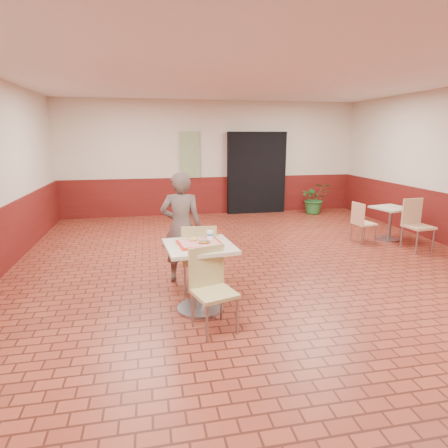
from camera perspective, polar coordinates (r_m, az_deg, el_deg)
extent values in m
cube|color=maroon|center=(5.70, 6.86, -8.36)|extent=(8.00, 10.00, 0.01)
cube|color=white|center=(5.38, 7.82, 22.89)|extent=(8.00, 10.00, 0.01)
cube|color=beige|center=(10.18, -1.78, 9.96)|extent=(8.00, 0.01, 3.00)
cube|color=#591311|center=(10.27, -1.72, 4.38)|extent=(8.00, 0.04, 1.00)
cube|color=black|center=(10.36, 4.97, 7.76)|extent=(1.60, 0.22, 2.20)
cube|color=gray|center=(10.03, -5.16, 10.44)|extent=(0.50, 0.03, 1.20)
cube|color=beige|center=(4.47, -3.77, -3.42)|extent=(0.79, 0.79, 0.04)
cylinder|color=gray|center=(4.61, -3.69, -8.38)|extent=(0.09, 0.09, 0.79)
cylinder|color=gray|center=(4.76, -3.63, -12.62)|extent=(0.57, 0.57, 0.03)
cube|color=tan|center=(4.11, -1.48, -10.53)|extent=(0.53, 0.53, 0.04)
cube|color=tan|center=(4.18, -2.70, -6.44)|extent=(0.41, 0.15, 0.46)
cylinder|color=gray|center=(4.00, -2.63, -14.93)|extent=(0.03, 0.03, 0.41)
cylinder|color=gray|center=(4.15, 2.01, -13.80)|extent=(0.03, 0.03, 0.41)
cylinder|color=gray|center=(4.29, -4.80, -12.87)|extent=(0.03, 0.03, 0.41)
cylinder|color=gray|center=(4.43, -0.42, -11.93)|extent=(0.03, 0.03, 0.41)
cube|color=tan|center=(5.09, -3.85, -5.46)|extent=(0.49, 0.49, 0.04)
cube|color=tan|center=(4.82, -3.78, -3.22)|extent=(0.45, 0.07, 0.49)
cylinder|color=gray|center=(5.36, -1.84, -7.16)|extent=(0.03, 0.03, 0.44)
cylinder|color=gray|center=(5.35, -5.98, -7.29)|extent=(0.03, 0.03, 0.44)
cylinder|color=gray|center=(5.01, -1.48, -8.70)|extent=(0.03, 0.03, 0.44)
cylinder|color=gray|center=(4.99, -5.93, -8.84)|extent=(0.03, 0.03, 0.44)
imported|color=brown|center=(5.41, -6.52, -0.53)|extent=(0.64, 0.47, 1.62)
cube|color=red|center=(4.46, -3.78, -2.98)|extent=(0.50, 0.39, 0.03)
cube|color=#E18585|center=(4.46, -3.78, -2.79)|extent=(0.44, 0.33, 0.00)
torus|color=gold|center=(4.53, -4.72, -2.28)|extent=(0.13, 0.13, 0.03)
ellipsoid|color=gold|center=(4.39, -3.04, -2.74)|extent=(0.15, 0.09, 0.04)
cube|color=beige|center=(4.39, -3.04, -2.47)|extent=(0.13, 0.07, 0.01)
ellipsoid|color=#BF571A|center=(4.40, -3.82, -2.85)|extent=(0.03, 0.03, 0.02)
cylinder|color=white|center=(4.58, -2.13, -1.64)|extent=(0.08, 0.08, 0.10)
cylinder|color=blue|center=(4.58, -2.13, -1.58)|extent=(0.08, 0.08, 0.02)
cube|color=#C2B59C|center=(8.34, 24.14, 2.22)|extent=(0.64, 0.64, 0.04)
cylinder|color=gray|center=(8.40, 23.92, -0.04)|extent=(0.07, 0.07, 0.64)
cylinder|color=gray|center=(8.47, 23.73, -2.06)|extent=(0.46, 0.46, 0.03)
cube|color=#E7B88A|center=(7.98, 20.55, 0.06)|extent=(0.42, 0.42, 0.04)
cube|color=#E7B88A|center=(7.83, 19.73, 1.56)|extent=(0.08, 0.37, 0.41)
cylinder|color=gray|center=(8.01, 22.05, -1.49)|extent=(0.03, 0.03, 0.37)
cylinder|color=gray|center=(8.24, 20.59, -0.97)|extent=(0.03, 0.03, 0.37)
cylinder|color=gray|center=(7.80, 20.27, -1.71)|extent=(0.03, 0.03, 0.37)
cylinder|color=gray|center=(8.04, 18.84, -1.16)|extent=(0.03, 0.03, 0.37)
cube|color=tan|center=(7.82, 27.53, -0.38)|extent=(0.48, 0.48, 0.04)
cube|color=tan|center=(7.90, 26.74, 1.79)|extent=(0.44, 0.08, 0.48)
cylinder|color=gray|center=(7.61, 27.31, -2.51)|extent=(0.03, 0.03, 0.43)
cylinder|color=gray|center=(7.88, 29.27, -2.24)|extent=(0.03, 0.03, 0.43)
cylinder|color=gray|center=(7.87, 25.42, -1.83)|extent=(0.03, 0.03, 0.43)
cylinder|color=gray|center=(8.13, 27.38, -1.59)|extent=(0.03, 0.03, 0.43)
imported|color=#28652B|center=(10.54, 13.65, 3.83)|extent=(0.84, 0.75, 0.85)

